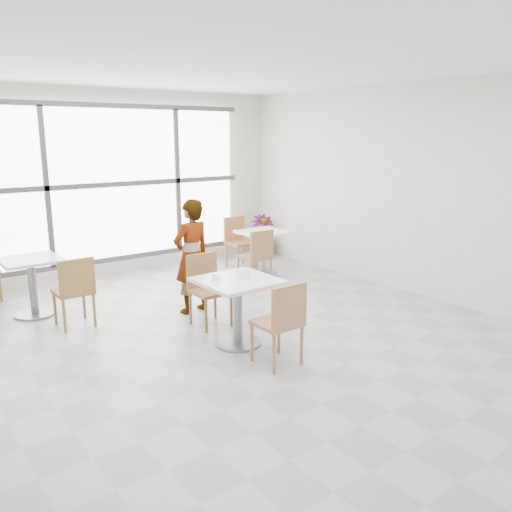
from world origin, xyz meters
TOP-DOWN VIEW (x-y plane):
  - floor at (0.00, 0.00)m, footprint 7.00×7.00m
  - ceiling at (0.00, 0.00)m, footprint 7.00×7.00m
  - wall_back at (0.00, 3.50)m, footprint 6.00×0.00m
  - wall_right at (3.00, 0.00)m, footprint 0.00×7.00m
  - window at (0.00, 3.44)m, footprint 4.60×0.07m
  - main_table at (-0.19, -0.21)m, footprint 0.80×0.80m
  - chair_near at (-0.15, -0.93)m, footprint 0.42×0.42m
  - chair_far at (-0.11, 0.55)m, footprint 0.42×0.42m
  - oatmeal_bowl at (-0.08, -0.18)m, footprint 0.21×0.21m
  - coffee_cup at (-0.38, -0.07)m, footprint 0.16×0.13m
  - person at (-0.02, 1.05)m, footprint 0.58×0.42m
  - bg_table_left at (-1.72, 2.17)m, footprint 0.70×0.70m
  - bg_table_right at (1.81, 1.92)m, footprint 0.70×0.70m
  - bg_chair_left_near at (-1.43, 1.39)m, footprint 0.42×0.42m
  - bg_chair_right_near at (1.42, 1.53)m, footprint 0.42×0.42m
  - bg_chair_right_far at (1.87, 2.71)m, footprint 0.42×0.42m
  - plant_right at (2.70, 3.07)m, footprint 0.54×0.54m

SIDE VIEW (x-z plane):
  - floor at x=0.00m, z-range 0.00..0.00m
  - plant_right at x=2.70m, z-range 0.00..0.79m
  - bg_table_left at x=-1.72m, z-range 0.11..0.86m
  - bg_table_right at x=1.81m, z-range 0.11..0.86m
  - chair_near at x=-0.15m, z-range 0.07..0.94m
  - chair_far at x=-0.11m, z-range 0.07..0.94m
  - bg_chair_left_near at x=-1.43m, z-range 0.07..0.94m
  - bg_chair_right_near at x=1.42m, z-range 0.07..0.94m
  - bg_chair_right_far at x=1.87m, z-range 0.07..0.94m
  - main_table at x=-0.19m, z-range 0.15..0.90m
  - person at x=-0.02m, z-range 0.00..1.49m
  - coffee_cup at x=-0.38m, z-range 0.75..0.81m
  - oatmeal_bowl at x=-0.08m, z-range 0.75..0.84m
  - window at x=0.00m, z-range 0.24..2.76m
  - wall_back at x=0.00m, z-range -1.50..4.50m
  - wall_right at x=3.00m, z-range -2.00..5.00m
  - ceiling at x=0.00m, z-range 3.00..3.00m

